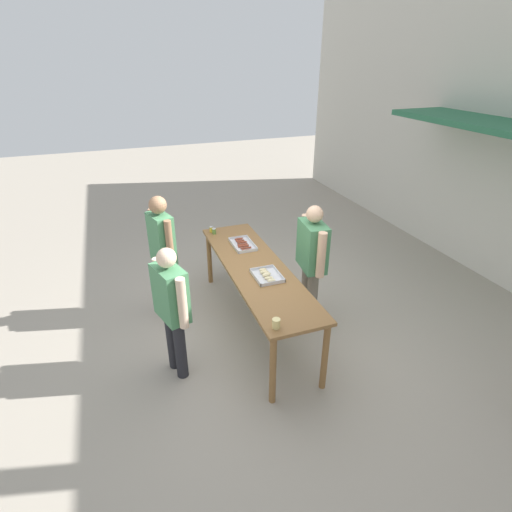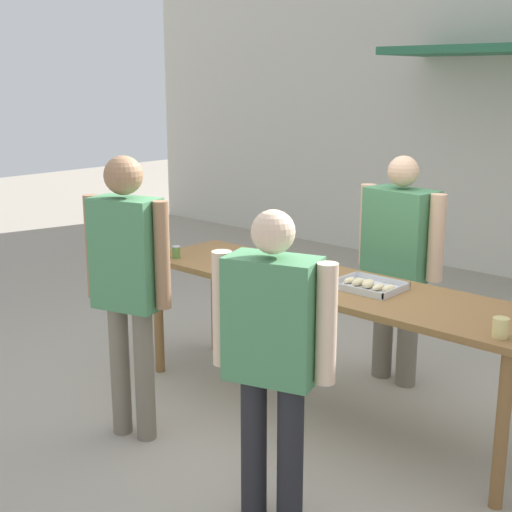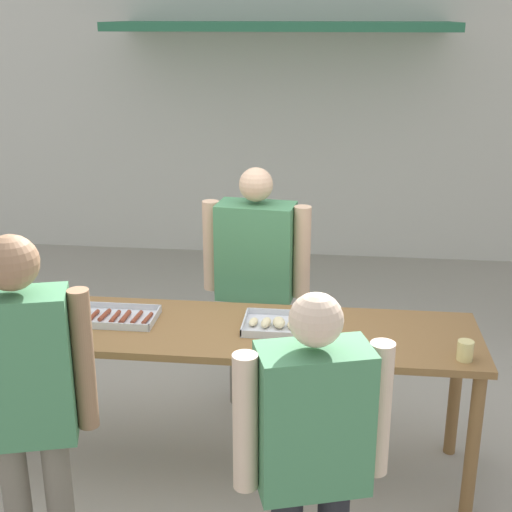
% 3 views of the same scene
% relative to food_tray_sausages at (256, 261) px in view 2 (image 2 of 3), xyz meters
% --- Properties ---
extents(ground_plane, '(24.00, 24.00, 0.00)m').
position_rel_food_tray_sausages_xyz_m(ground_plane, '(0.64, -0.04, -0.90)').
color(ground_plane, '#A39989').
extents(serving_table, '(2.74, 0.72, 0.89)m').
position_rel_food_tray_sausages_xyz_m(serving_table, '(0.64, -0.04, -0.11)').
color(serving_table, brown).
rests_on(serving_table, ground).
extents(food_tray_sausages, '(0.47, 0.28, 0.04)m').
position_rel_food_tray_sausages_xyz_m(food_tray_sausages, '(0.00, 0.00, 0.00)').
color(food_tray_sausages, silver).
rests_on(food_tray_sausages, serving_table).
extents(food_tray_buns, '(0.39, 0.31, 0.06)m').
position_rel_food_tray_sausages_xyz_m(food_tray_buns, '(0.92, -0.00, 0.01)').
color(food_tray_buns, silver).
rests_on(food_tray_buns, serving_table).
extents(condiment_jar_mustard, '(0.06, 0.06, 0.09)m').
position_rel_food_tray_sausages_xyz_m(condiment_jar_mustard, '(-0.60, -0.29, 0.03)').
color(condiment_jar_mustard, gold).
rests_on(condiment_jar_mustard, serving_table).
extents(condiment_jar_ketchup, '(0.06, 0.06, 0.09)m').
position_rel_food_tray_sausages_xyz_m(condiment_jar_ketchup, '(-0.52, -0.27, 0.03)').
color(condiment_jar_ketchup, '#567A38').
rests_on(condiment_jar_ketchup, serving_table).
extents(beer_cup, '(0.08, 0.08, 0.10)m').
position_rel_food_tray_sausages_xyz_m(beer_cup, '(1.87, -0.28, 0.04)').
color(beer_cup, '#DBC67A').
rests_on(beer_cup, serving_table).
extents(person_server_behind_table, '(0.69, 0.32, 1.63)m').
position_rel_food_tray_sausages_xyz_m(person_server_behind_table, '(0.71, 0.70, 0.05)').
color(person_server_behind_table, '#756B5B').
rests_on(person_server_behind_table, ground).
extents(person_customer_holding_hotdog, '(0.55, 0.32, 1.71)m').
position_rel_food_tray_sausages_xyz_m(person_customer_holding_hotdog, '(-0.04, -1.08, 0.13)').
color(person_customer_holding_hotdog, '#756B5B').
rests_on(person_customer_holding_hotdog, ground).
extents(person_customer_with_cup, '(0.60, 0.35, 1.56)m').
position_rel_food_tray_sausages_xyz_m(person_customer_with_cup, '(1.15, -1.17, 0.02)').
color(person_customer_with_cup, '#232328').
rests_on(person_customer_with_cup, ground).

